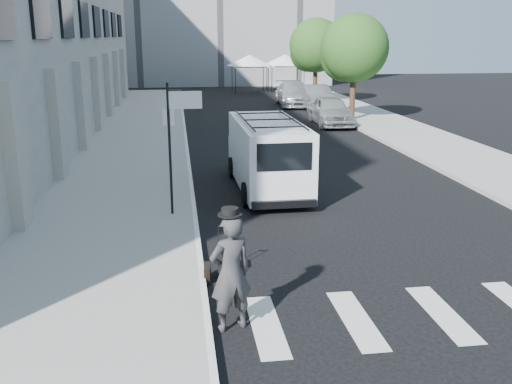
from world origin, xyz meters
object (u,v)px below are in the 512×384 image
object	(u,v)px
briefcase	(207,273)
cargo_van	(267,154)
parked_car_a	(331,111)
parked_car_c	(294,94)
businessman	(231,273)
suitcase	(223,263)
parked_car_b	(315,98)

from	to	relation	value
briefcase	cargo_van	bearing A→B (deg)	74.77
cargo_van	parked_car_a	distance (m)	14.04
parked_car_c	businessman	bearing A→B (deg)	-100.88
suitcase	parked_car_b	size ratio (longest dim) A/B	0.21
parked_car_a	parked_car_b	xyz separation A→B (m)	(0.78, 6.67, 0.02)
parked_car_b	parked_car_c	xyz separation A→B (m)	(-0.91, 2.63, 0.00)
cargo_van	briefcase	bearing A→B (deg)	-109.28
briefcase	parked_car_c	bearing A→B (deg)	78.27
suitcase	parked_car_b	xyz separation A→B (m)	(8.35, 26.32, 0.54)
suitcase	cargo_van	size ratio (longest dim) A/B	0.18
briefcase	cargo_van	world-z (taller)	cargo_van
businessman	suitcase	size ratio (longest dim) A/B	1.93
businessman	briefcase	bearing A→B (deg)	-100.86
businessman	parked_car_a	xyz separation A→B (m)	(7.62, 21.84, -0.21)
parked_car_b	parked_car_c	size ratio (longest dim) A/B	0.88
cargo_van	parked_car_c	bearing A→B (deg)	75.35
parked_car_a	briefcase	bearing A→B (deg)	-110.10
parked_car_b	businessman	bearing A→B (deg)	-107.57
suitcase	parked_car_b	bearing A→B (deg)	77.45
parked_car_a	parked_car_c	world-z (taller)	parked_car_c
businessman	parked_car_c	world-z (taller)	businessman
briefcase	parked_car_c	size ratio (longest dim) A/B	0.08
briefcase	suitcase	bearing A→B (deg)	33.74
suitcase	parked_car_c	world-z (taller)	parked_car_c
cargo_van	parked_car_b	size ratio (longest dim) A/B	1.19
suitcase	parked_car_a	bearing A→B (deg)	73.98
briefcase	parked_car_a	distance (m)	21.38
briefcase	suitcase	world-z (taller)	suitcase
parked_car_a	cargo_van	bearing A→B (deg)	-111.83
cargo_van	parked_car_a	bearing A→B (deg)	65.69
businessman	parked_car_a	world-z (taller)	businessman
parked_car_a	parked_car_b	distance (m)	6.72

